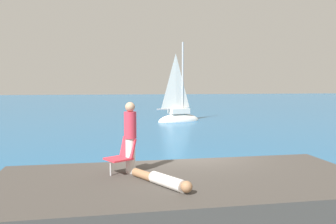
{
  "coord_description": "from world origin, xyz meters",
  "views": [
    {
      "loc": [
        -1.95,
        -9.73,
        3.08
      ],
      "look_at": [
        1.61,
        13.55,
        1.06
      ],
      "focal_mm": 37.05,
      "sensor_mm": 36.0,
      "label": 1
    }
  ],
  "objects_px": {
    "person_sunbather": "(163,180)",
    "person_standing": "(130,135)",
    "sailboat_near": "(179,117)",
    "beach_chair": "(123,154)"
  },
  "relations": [
    {
      "from": "person_sunbather",
      "to": "person_standing",
      "type": "height_order",
      "value": "person_standing"
    },
    {
      "from": "sailboat_near",
      "to": "beach_chair",
      "type": "relative_size",
      "value": 8.59
    },
    {
      "from": "beach_chair",
      "to": "person_sunbather",
      "type": "bearing_deg",
      "value": 92.41
    },
    {
      "from": "sailboat_near",
      "to": "beach_chair",
      "type": "xyz_separation_m",
      "value": [
        -4.8,
        -19.04,
        1.09
      ]
    },
    {
      "from": "sailboat_near",
      "to": "person_sunbather",
      "type": "height_order",
      "value": "sailboat_near"
    },
    {
      "from": "person_standing",
      "to": "beach_chair",
      "type": "height_order",
      "value": "person_standing"
    },
    {
      "from": "sailboat_near",
      "to": "person_standing",
      "type": "bearing_deg",
      "value": -122.64
    },
    {
      "from": "sailboat_near",
      "to": "person_standing",
      "type": "relative_size",
      "value": 4.23
    },
    {
      "from": "sailboat_near",
      "to": "beach_chair",
      "type": "distance_m",
      "value": 19.67
    },
    {
      "from": "sailboat_near",
      "to": "person_standing",
      "type": "height_order",
      "value": "sailboat_near"
    }
  ]
}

